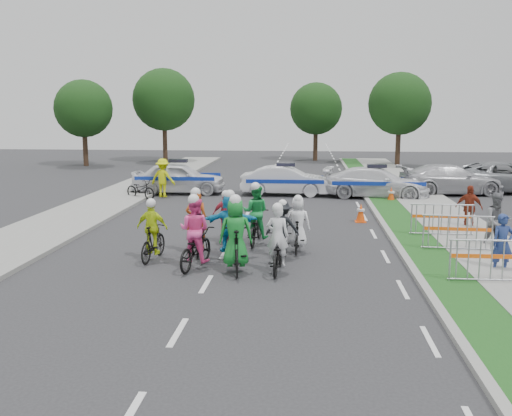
# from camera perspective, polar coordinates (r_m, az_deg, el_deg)

# --- Properties ---
(ground) EXTENTS (90.00, 90.00, 0.00)m
(ground) POSITION_cam_1_polar(r_m,az_deg,el_deg) (13.75, -5.01, -7.60)
(ground) COLOR #28282B
(ground) RESTS_ON ground
(curb_right) EXTENTS (0.20, 60.00, 0.12)m
(curb_right) POSITION_cam_1_polar(r_m,az_deg,el_deg) (18.56, 13.54, -3.06)
(curb_right) COLOR gray
(curb_right) RESTS_ON ground
(grass_strip) EXTENTS (1.20, 60.00, 0.11)m
(grass_strip) POSITION_cam_1_polar(r_m,az_deg,el_deg) (18.68, 15.67, -3.09)
(grass_strip) COLOR #174717
(grass_strip) RESTS_ON ground
(sidewalk_right) EXTENTS (2.40, 60.00, 0.13)m
(sidewalk_right) POSITION_cam_1_polar(r_m,az_deg,el_deg) (19.09, 20.99, -3.07)
(sidewalk_right) COLOR gray
(sidewalk_right) RESTS_ON ground
(sidewalk_left) EXTENTS (3.00, 60.00, 0.13)m
(sidewalk_left) POSITION_cam_1_polar(r_m,az_deg,el_deg) (20.38, -20.74, -2.27)
(sidewalk_left) COLOR gray
(sidewalk_left) RESTS_ON ground
(rider_0) EXTENTS (0.71, 1.81, 1.82)m
(rider_0) POSITION_cam_1_polar(r_m,az_deg,el_deg) (14.55, 2.17, -4.13)
(rider_0) COLOR black
(rider_0) RESTS_ON ground
(rider_1) EXTENTS (0.92, 1.99, 2.03)m
(rider_1) POSITION_cam_1_polar(r_m,az_deg,el_deg) (14.50, -2.02, -3.45)
(rider_1) COLOR black
(rider_1) RESTS_ON ground
(rider_2) EXTENTS (1.06, 2.03, 1.97)m
(rider_2) POSITION_cam_1_polar(r_m,az_deg,el_deg) (15.00, -6.12, -3.26)
(rider_2) COLOR black
(rider_2) RESTS_ON ground
(rider_3) EXTENTS (0.92, 1.71, 1.75)m
(rider_3) POSITION_cam_1_polar(r_m,az_deg,el_deg) (15.89, -10.28, -2.81)
(rider_3) COLOR black
(rider_3) RESTS_ON ground
(rider_4) EXTENTS (0.93, 1.64, 1.66)m
(rider_4) POSITION_cam_1_polar(r_m,az_deg,el_deg) (15.98, 2.66, -2.67)
(rider_4) COLOR black
(rider_4) RESTS_ON ground
(rider_5) EXTENTS (1.58, 1.88, 1.93)m
(rider_5) POSITION_cam_1_polar(r_m,az_deg,el_deg) (15.98, -2.57, -2.11)
(rider_5) COLOR black
(rider_5) RESTS_ON ground
(rider_6) EXTENTS (1.02, 1.99, 1.94)m
(rider_6) POSITION_cam_1_polar(r_m,az_deg,el_deg) (16.48, -5.94, -2.39)
(rider_6) COLOR black
(rider_6) RESTS_ON ground
(rider_7) EXTENTS (0.74, 1.64, 1.70)m
(rider_7) POSITION_cam_1_polar(r_m,az_deg,el_deg) (16.60, 4.19, -2.17)
(rider_7) COLOR black
(rider_7) RESTS_ON ground
(rider_8) EXTENTS (0.85, 1.93, 1.93)m
(rider_8) POSITION_cam_1_polar(r_m,az_deg,el_deg) (17.62, -0.04, -1.29)
(rider_8) COLOR black
(rider_8) RESTS_ON ground
(rider_9) EXTENTS (0.86, 1.61, 1.66)m
(rider_9) POSITION_cam_1_polar(r_m,az_deg,el_deg) (17.80, -2.99, -1.41)
(rider_9) COLOR black
(rider_9) RESTS_ON ground
(police_car_0) EXTENTS (4.68, 2.19, 1.55)m
(police_car_0) POSITION_cam_1_polar(r_m,az_deg,el_deg) (28.48, -7.74, 3.00)
(police_car_0) COLOR silver
(police_car_0) RESTS_ON ground
(police_car_1) EXTENTS (4.32, 1.59, 1.41)m
(police_car_1) POSITION_cam_1_polar(r_m,az_deg,el_deg) (27.73, 2.98, 2.75)
(police_car_1) COLOR silver
(police_car_1) RESTS_ON ground
(police_car_2) EXTENTS (5.16, 2.79, 1.42)m
(police_car_2) POSITION_cam_1_polar(r_m,az_deg,el_deg) (27.50, 11.94, 2.50)
(police_car_2) COLOR silver
(police_car_2) RESTS_ON ground
(civilian_sedan) EXTENTS (5.31, 2.80, 1.47)m
(civilian_sedan) POSITION_cam_1_polar(r_m,az_deg,el_deg) (29.52, 18.89, 2.71)
(civilian_sedan) COLOR #B9B9BE
(civilian_sedan) RESTS_ON ground
(civilian_suv) EXTENTS (5.57, 2.69, 1.53)m
(civilian_suv) POSITION_cam_1_polar(r_m,az_deg,el_deg) (31.18, 23.62, 2.82)
(civilian_suv) COLOR gray
(civilian_suv) RESTS_ON ground
(spectator_0) EXTENTS (0.59, 0.42, 1.52)m
(spectator_0) POSITION_cam_1_polar(r_m,az_deg,el_deg) (15.74, 23.44, -3.29)
(spectator_0) COLOR navy
(spectator_0) RESTS_ON ground
(spectator_1) EXTENTS (0.87, 0.71, 1.69)m
(spectator_1) POSITION_cam_1_polar(r_m,az_deg,el_deg) (18.37, 22.99, -1.21)
(spectator_1) COLOR slate
(spectator_1) RESTS_ON ground
(spectator_2) EXTENTS (0.98, 0.75, 1.55)m
(spectator_2) POSITION_cam_1_polar(r_m,az_deg,el_deg) (21.03, 20.52, 0.06)
(spectator_2) COLOR maroon
(spectator_2) RESTS_ON ground
(marshal_hiviz) EXTENTS (1.29, 0.90, 1.83)m
(marshal_hiviz) POSITION_cam_1_polar(r_m,az_deg,el_deg) (27.41, -9.29, 2.99)
(marshal_hiviz) COLOR #CCD70B
(marshal_hiviz) RESTS_ON ground
(barrier_0) EXTENTS (2.00, 0.52, 1.12)m
(barrier_0) POSITION_cam_1_polar(r_m,az_deg,el_deg) (14.51, 22.48, -5.09)
(barrier_0) COLOR #A5A8AD
(barrier_0) RESTS_ON ground
(barrier_1) EXTENTS (2.03, 0.63, 1.12)m
(barrier_1) POSITION_cam_1_polar(r_m,az_deg,el_deg) (17.43, 19.48, -2.50)
(barrier_1) COLOR #A5A8AD
(barrier_1) RESTS_ON ground
(barrier_2) EXTENTS (2.00, 0.50, 1.12)m
(barrier_2) POSITION_cam_1_polar(r_m,az_deg,el_deg) (19.32, 18.05, -1.26)
(barrier_2) COLOR #A5A8AD
(barrier_2) RESTS_ON ground
(cone_0) EXTENTS (0.40, 0.40, 0.70)m
(cone_0) POSITION_cam_1_polar(r_m,az_deg,el_deg) (21.41, 10.43, -0.49)
(cone_0) COLOR #F24C0C
(cone_0) RESTS_ON ground
(cone_1) EXTENTS (0.40, 0.40, 0.70)m
(cone_1) POSITION_cam_1_polar(r_m,az_deg,el_deg) (26.35, 13.36, 1.32)
(cone_1) COLOR #F24C0C
(cone_1) RESTS_ON ground
(parked_bike) EXTENTS (1.85, 1.43, 0.93)m
(parked_bike) POSITION_cam_1_polar(r_m,az_deg,el_deg) (27.00, -11.47, 1.86)
(parked_bike) COLOR black
(parked_bike) RESTS_ON ground
(tree_0) EXTENTS (4.20, 4.20, 6.30)m
(tree_0) POSITION_cam_1_polar(r_m,az_deg,el_deg) (44.06, -16.88, 9.48)
(tree_0) COLOR #382619
(tree_0) RESTS_ON ground
(tree_1) EXTENTS (4.55, 4.55, 6.82)m
(tree_1) POSITION_cam_1_polar(r_m,az_deg,el_deg) (43.42, 14.17, 10.07)
(tree_1) COLOR #382619
(tree_1) RESTS_ON ground
(tree_3) EXTENTS (4.90, 4.90, 7.35)m
(tree_3) POSITION_cam_1_polar(r_m,az_deg,el_deg) (46.33, -9.20, 10.64)
(tree_3) COLOR #382619
(tree_3) RESTS_ON ground
(tree_4) EXTENTS (4.20, 4.20, 6.30)m
(tree_4) POSITION_cam_1_polar(r_m,az_deg,el_deg) (46.91, 6.03, 9.84)
(tree_4) COLOR #382619
(tree_4) RESTS_ON ground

